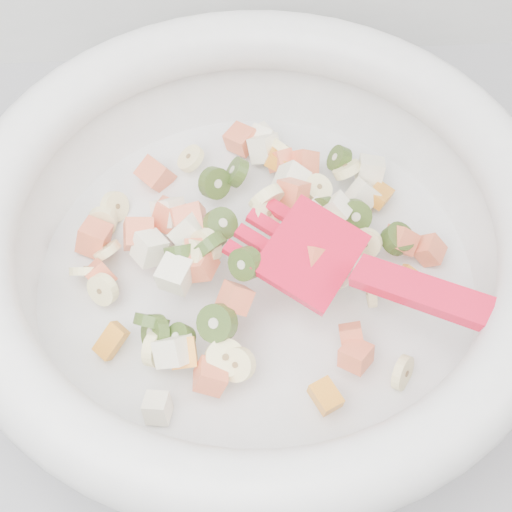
{
  "coord_description": "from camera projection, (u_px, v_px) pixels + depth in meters",
  "views": [
    {
      "loc": [
        -0.18,
        1.11,
        1.44
      ],
      "look_at": [
        -0.16,
        1.44,
        0.95
      ],
      "focal_mm": 55.0,
      "sensor_mm": 36.0,
      "label": 1
    }
  ],
  "objects": [
    {
      "name": "mixing_bowl",
      "position": [
        256.0,
        243.0,
        0.58
      ],
      "size": [
        0.49,
        0.44,
        0.13
      ],
      "color": "silver",
      "rests_on": "counter"
    },
    {
      "name": "counter",
      "position": [
        380.0,
        466.0,
        1.01
      ],
      "size": [
        2.0,
        0.6,
        0.9
      ],
      "primitive_type": "cube",
      "color": "gray",
      "rests_on": "ground"
    }
  ]
}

